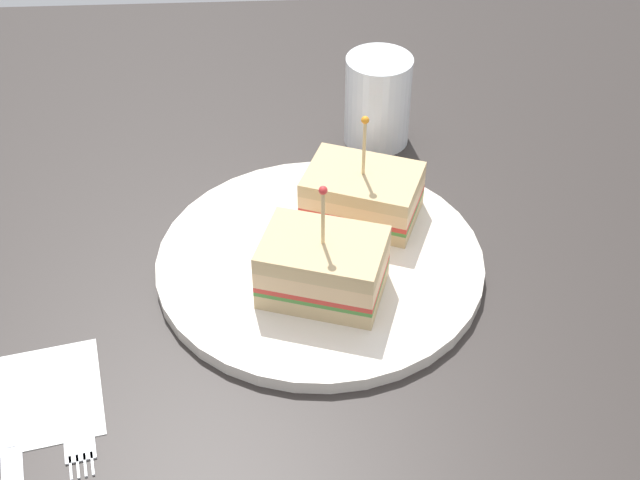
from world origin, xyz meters
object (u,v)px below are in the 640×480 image
(drink_glass, at_px, (378,106))
(knife, at_px, (11,440))
(sandwich_half_front, at_px, (324,267))
(fork, at_px, (78,427))
(plate, at_px, (320,263))
(sandwich_half_back, at_px, (362,194))
(napkin, at_px, (42,396))

(drink_glass, distance_m, knife, 0.48)
(sandwich_half_front, xyz_separation_m, drink_glass, (-0.07, -0.24, 0.00))
(knife, bearing_deg, sandwich_half_front, -150.75)
(drink_glass, distance_m, fork, 0.44)
(knife, bearing_deg, plate, -143.42)
(sandwich_half_back, relative_size, fork, 1.02)
(plate, xyz_separation_m, sandwich_half_front, (-0.00, 0.04, 0.03))
(sandwich_half_back, height_order, knife, sandwich_half_back)
(drink_glass, bearing_deg, fork, 54.60)
(plate, relative_size, sandwich_half_back, 2.41)
(sandwich_half_back, distance_m, drink_glass, 0.14)
(knife, bearing_deg, napkin, -110.51)
(sandwich_half_front, bearing_deg, sandwich_half_back, -112.31)
(plate, bearing_deg, drink_glass, -109.51)
(knife, bearing_deg, fork, -168.98)
(sandwich_half_back, bearing_deg, drink_glass, -101.42)
(napkin, height_order, knife, knife)
(sandwich_half_front, distance_m, fork, 0.23)
(fork, xyz_separation_m, knife, (0.05, 0.01, 0.00))
(plate, distance_m, napkin, 0.26)
(napkin, bearing_deg, plate, -148.71)
(plate, xyz_separation_m, drink_glass, (-0.07, -0.20, 0.03))
(drink_glass, bearing_deg, sandwich_half_back, 78.58)
(sandwich_half_front, distance_m, napkin, 0.24)
(napkin, distance_m, knife, 0.04)
(plate, bearing_deg, napkin, 31.29)
(sandwich_half_back, relative_size, knife, 0.87)
(fork, bearing_deg, sandwich_half_back, -135.82)
(napkin, relative_size, fork, 0.84)
(plate, bearing_deg, sandwich_half_back, -125.79)
(plate, relative_size, napkin, 2.92)
(plate, height_order, sandwich_half_back, sandwich_half_back)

